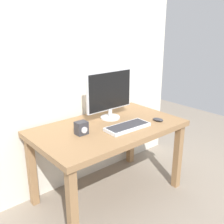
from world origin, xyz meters
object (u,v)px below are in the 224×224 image
object	(u,v)px
monitor	(110,93)
audio_controller	(81,128)
keyboard_primary	(127,127)
mouse	(158,120)
desk	(108,135)

from	to	relation	value
monitor	audio_controller	xyz separation A→B (m)	(-0.43, -0.15, -0.19)
keyboard_primary	audio_controller	world-z (taller)	audio_controller
monitor	audio_controller	bearing A→B (deg)	-160.80
mouse	audio_controller	distance (m)	0.74
keyboard_primary	audio_controller	distance (m)	0.41
monitor	keyboard_primary	size ratio (longest dim) A/B	1.24
audio_controller	mouse	bearing A→B (deg)	-16.44
mouse	audio_controller	xyz separation A→B (m)	(-0.71, 0.21, 0.04)
keyboard_primary	mouse	world-z (taller)	same
desk	mouse	size ratio (longest dim) A/B	13.04
audio_controller	desk	bearing A→B (deg)	-0.19
desk	mouse	bearing A→B (deg)	-26.21
desk	keyboard_primary	bearing A→B (deg)	-60.54
monitor	mouse	bearing A→B (deg)	-51.41
desk	monitor	bearing A→B (deg)	47.07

